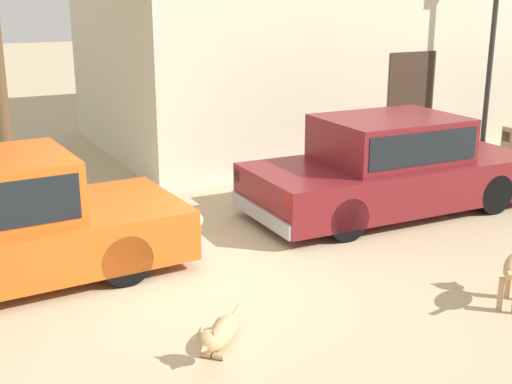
% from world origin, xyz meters
% --- Properties ---
extents(ground_plane, '(80.00, 80.00, 0.00)m').
position_xyz_m(ground_plane, '(0.00, 0.00, 0.00)').
color(ground_plane, tan).
extents(parked_sedan_second, '(4.53, 1.86, 1.44)m').
position_xyz_m(parked_sedan_second, '(3.61, 1.10, 0.71)').
color(parked_sedan_second, maroon).
rests_on(parked_sedan_second, ground_plane).
extents(stray_dog_spotted, '(0.80, 0.81, 0.37)m').
position_xyz_m(stray_dog_spotted, '(-0.39, -1.51, 0.15)').
color(stray_dog_spotted, tan).
rests_on(stray_dog_spotted, ground_plane).
extents(street_lamp, '(0.22, 0.22, 4.15)m').
position_xyz_m(street_lamp, '(7.25, 2.82, 2.63)').
color(street_lamp, '#2D2B28').
rests_on(street_lamp, ground_plane).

